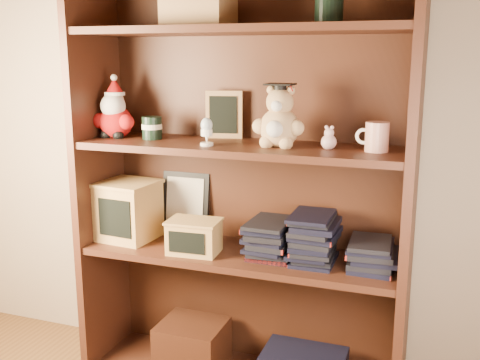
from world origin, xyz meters
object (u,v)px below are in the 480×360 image
(treats_box, at_px, (129,210))
(teacher_mug, at_px, (376,137))
(grad_teddy_bear, at_px, (279,122))
(bookcase, at_px, (244,188))

(treats_box, bearing_deg, teacher_mug, 0.06)
(grad_teddy_bear, bearing_deg, treats_box, 179.46)
(bookcase, height_order, teacher_mug, bookcase)
(treats_box, bearing_deg, grad_teddy_bear, -0.54)
(bookcase, xyz_separation_m, treats_box, (-0.46, -0.05, -0.11))
(grad_teddy_bear, bearing_deg, bookcase, 158.58)
(bookcase, bearing_deg, grad_teddy_bear, -21.42)
(grad_teddy_bear, relative_size, teacher_mug, 2.04)
(teacher_mug, distance_m, treats_box, 0.99)
(grad_teddy_bear, xyz_separation_m, treats_box, (-0.61, 0.01, -0.37))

